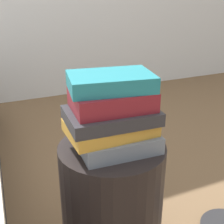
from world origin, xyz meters
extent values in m
cylinder|color=black|center=(0.00, 0.00, 0.25)|extent=(0.37, 0.37, 0.50)
cube|color=slate|center=(0.01, -0.01, 0.52)|extent=(0.26, 0.22, 0.05)
cube|color=#B7842D|center=(-0.01, -0.01, 0.57)|extent=(0.27, 0.18, 0.04)
cube|color=#28282D|center=(-0.01, -0.01, 0.61)|extent=(0.29, 0.20, 0.04)
cube|color=maroon|center=(0.00, 0.00, 0.66)|extent=(0.26, 0.19, 0.06)
cube|color=#1E727F|center=(0.00, 0.01, 0.72)|extent=(0.28, 0.21, 0.05)
camera|label=1|loc=(-0.36, -0.82, 0.99)|focal=48.58mm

